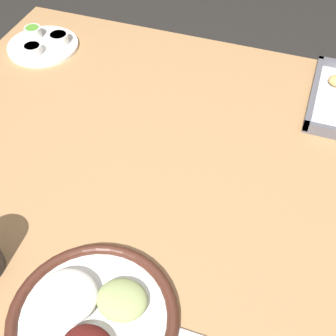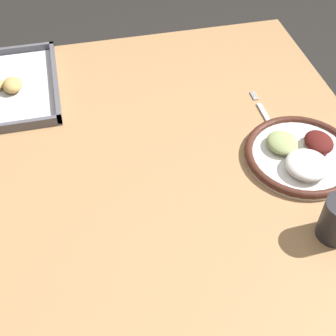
{
  "view_description": "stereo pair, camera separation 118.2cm",
  "coord_description": "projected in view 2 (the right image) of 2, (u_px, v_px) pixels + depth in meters",
  "views": [
    {
      "loc": [
        0.2,
        -0.59,
        1.47
      ],
      "look_at": [
        -0.0,
        0.0,
        0.79
      ],
      "focal_mm": 50.0,
      "sensor_mm": 36.0,
      "label": 1
    },
    {
      "loc": [
        -0.71,
        0.16,
        1.56
      ],
      "look_at": [
        -0.0,
        0.0,
        0.79
      ],
      "focal_mm": 50.0,
      "sensor_mm": 36.0,
      "label": 2
    }
  ],
  "objects": [
    {
      "name": "ground_plane",
      "position": [
        168.0,
        320.0,
        1.64
      ],
      "size": [
        8.0,
        8.0,
        0.0
      ],
      "primitive_type": "plane",
      "color": "#282623"
    },
    {
      "name": "dining_table",
      "position": [
        168.0,
        202.0,
        1.16
      ],
      "size": [
        1.21,
        1.03,
        0.76
      ],
      "color": "#AD7F51",
      "rests_on": "ground_plane"
    },
    {
      "name": "dinner_plate",
      "position": [
        302.0,
        155.0,
        1.11
      ],
      "size": [
        0.27,
        0.27,
        0.05
      ],
      "color": "white",
      "rests_on": "dining_table"
    },
    {
      "name": "fork",
      "position": [
        266.0,
        116.0,
        1.22
      ],
      "size": [
        0.19,
        0.01,
        0.0
      ],
      "rotation": [
        0.0,
        0.0,
        0.0
      ],
      "color": "silver",
      "rests_on": "dining_table"
    },
    {
      "name": "baking_tray",
      "position": [
        8.0,
        88.0,
        1.29
      ],
      "size": [
        0.36,
        0.27,
        0.04
      ],
      "color": "#595960",
      "rests_on": "dining_table"
    }
  ]
}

